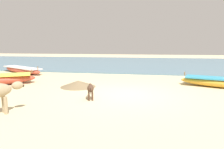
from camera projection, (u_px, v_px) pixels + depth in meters
ground at (127, 95)px, 8.46m from camera, size 80.00×80.00×0.00m
sea_water at (142, 63)px, 24.10m from camera, size 60.00×20.00×0.08m
fishing_boat_1 at (22, 70)px, 15.25m from camera, size 4.75×3.10×0.66m
calf_near_dark at (91, 89)px, 7.71m from camera, size 0.44×0.87×0.58m
debris_pile_0 at (78, 84)px, 10.10m from camera, size 2.11×2.11×0.32m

